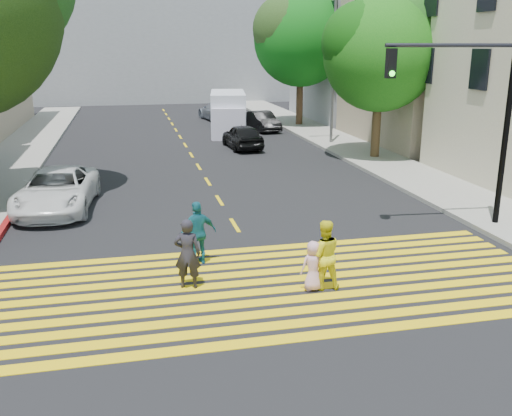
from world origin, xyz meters
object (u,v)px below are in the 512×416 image
object	(u,v)px
pedestrian_woman	(324,255)
tree_right_far	(302,34)
dark_car_parked	(262,121)
pedestrian_child	(313,266)
silver_car	(218,111)
white_sedan	(57,190)
tree_right_near	(382,48)
pedestrian_man	(188,254)
traffic_signal	(475,105)
white_van	(228,115)
dark_car_near	(242,136)
pedestrian_extra	(198,233)

from	to	relation	value
pedestrian_woman	tree_right_far	bearing A→B (deg)	-101.30
dark_car_parked	pedestrian_woman	bearing A→B (deg)	-107.84
pedestrian_child	silver_car	xyz separation A→B (m)	(2.64, 30.45, 0.10)
pedestrian_woman	silver_car	xyz separation A→B (m)	(2.38, 30.41, -0.13)
white_sedan	dark_car_parked	world-z (taller)	white_sedan
pedestrian_woman	pedestrian_child	xyz separation A→B (m)	(-0.26, -0.04, -0.23)
tree_right_near	silver_car	size ratio (longest dim) A/B	1.65
pedestrian_man	pedestrian_woman	size ratio (longest dim) A/B	1.02
traffic_signal	silver_car	bearing A→B (deg)	102.01
tree_right_near	pedestrian_man	bearing A→B (deg)	-128.50
traffic_signal	white_van	bearing A→B (deg)	105.50
tree_right_near	pedestrian_child	size ratio (longest dim) A/B	6.66
traffic_signal	dark_car_near	bearing A→B (deg)	109.40
pedestrian_man	dark_car_parked	world-z (taller)	pedestrian_man
pedestrian_woman	dark_car_near	bearing A→B (deg)	-91.09
tree_right_far	white_van	size ratio (longest dim) A/B	1.58
white_sedan	tree_right_near	bearing A→B (deg)	27.54
tree_right_far	pedestrian_woman	world-z (taller)	tree_right_far
white_sedan	silver_car	world-z (taller)	white_sedan
pedestrian_extra	silver_car	world-z (taller)	pedestrian_extra
pedestrian_woman	traffic_signal	world-z (taller)	traffic_signal
traffic_signal	dark_car_parked	bearing A→B (deg)	98.63
white_sedan	dark_car_near	world-z (taller)	white_sedan
silver_car	white_van	size ratio (longest dim) A/B	0.83
pedestrian_man	pedestrian_woman	world-z (taller)	pedestrian_man
dark_car_near	pedestrian_man	bearing A→B (deg)	70.73
pedestrian_extra	traffic_signal	world-z (taller)	traffic_signal
pedestrian_woman	white_sedan	bearing A→B (deg)	-46.24
pedestrian_man	white_sedan	xyz separation A→B (m)	(-3.60, 7.40, -0.14)
pedestrian_child	white_van	distance (m)	23.67
pedestrian_man	white_van	bearing A→B (deg)	-87.01
pedestrian_man	white_van	distance (m)	23.36
dark_car_parked	white_van	world-z (taller)	white_van
pedestrian_extra	traffic_signal	size ratio (longest dim) A/B	0.28
tree_right_far	pedestrian_extra	bearing A→B (deg)	-112.65
silver_car	traffic_signal	size ratio (longest dim) A/B	0.82
tree_right_near	traffic_signal	distance (m)	11.02
pedestrian_woman	pedestrian_man	bearing A→B (deg)	-8.58
tree_right_near	white_van	bearing A→B (deg)	120.72
dark_car_parked	traffic_signal	xyz separation A→B (m)	(1.27, -21.23, 3.11)
pedestrian_man	pedestrian_woman	bearing A→B (deg)	-177.88
pedestrian_woman	dark_car_parked	bearing A→B (deg)	-95.52
silver_car	pedestrian_child	bearing A→B (deg)	75.64
pedestrian_man	silver_car	xyz separation A→B (m)	(5.39, 29.71, -0.14)
pedestrian_child	pedestrian_man	bearing A→B (deg)	-21.12
pedestrian_man	tree_right_near	bearing A→B (deg)	-113.27
pedestrian_child	white_van	world-z (taller)	white_van
dark_car_parked	traffic_signal	world-z (taller)	traffic_signal
dark_car_near	silver_car	xyz separation A→B (m)	(0.57, 12.06, 0.03)
tree_right_far	pedestrian_child	world-z (taller)	tree_right_far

